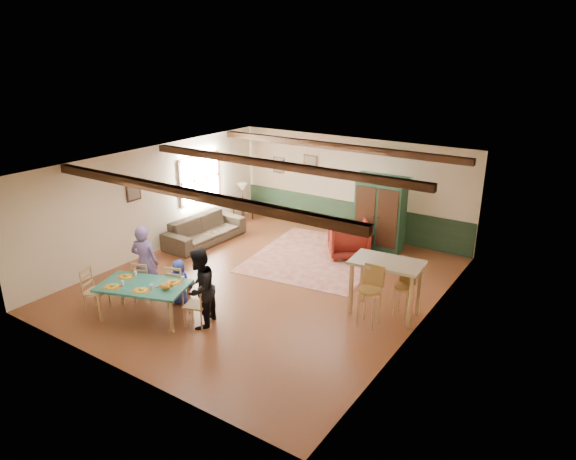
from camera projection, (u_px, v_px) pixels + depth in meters
The scene contains 35 objects.
floor at pixel (267, 282), 11.51m from camera, with size 8.00×8.00×0.00m, color #5B2D19.
wall_back at pixel (351, 186), 14.19m from camera, with size 7.00×0.02×2.70m, color beige.
wall_left at pixel (153, 200), 12.88m from camera, with size 0.02×8.00×2.70m, color beige.
wall_right at pixel (423, 261), 9.23m from camera, with size 0.02×8.00×2.70m, color beige.
ceiling at pixel (265, 164), 10.60m from camera, with size 7.00×8.00×0.02m, color silver.
wainscot_back at pixel (349, 217), 14.47m from camera, with size 6.95×0.03×0.90m, color #1A301E.
ceiling_beam_front at pixel (186, 193), 8.82m from camera, with size 6.95×0.16×0.16m, color black.
ceiling_beam_mid at pixel (276, 165), 10.94m from camera, with size 6.95×0.16×0.16m, color black.
ceiling_beam_back at pixel (335, 146), 12.98m from camera, with size 6.95×0.16×0.16m, color black.
window_left at pixel (200, 179), 14.13m from camera, with size 0.06×1.60×1.30m, color white, non-canonical shape.
picture_left_wall at pixel (133, 190), 12.26m from camera, with size 0.04×0.42×0.52m, color gray, non-canonical shape.
picture_back_a at pixel (310, 165), 14.69m from camera, with size 0.45×0.04×0.55m, color gray, non-canonical shape.
picture_back_b at pixel (279, 165), 15.31m from camera, with size 0.38×0.04×0.48m, color gray, non-canonical shape.
dining_table at pixel (145, 301), 9.91m from camera, with size 1.68×0.93×0.70m, color #216957, non-canonical shape.
dining_chair_far_left at pixel (145, 280), 10.58m from camera, with size 0.39×0.41×0.89m, color tan, non-canonical shape.
dining_chair_far_right at pixel (178, 284), 10.40m from camera, with size 0.39×0.41×0.89m, color tan, non-canonical shape.
dining_chair_end_left at pixel (96, 291), 10.13m from camera, with size 0.39×0.41×0.89m, color tan, non-canonical shape.
dining_chair_end_right at pixel (196, 304), 9.62m from camera, with size 0.39×0.41×0.89m, color tan, non-canonical shape.
person_man at pixel (145, 263), 10.52m from camera, with size 0.59×0.39×1.61m, color slate.
person_woman at pixel (200, 288), 9.48m from camera, with size 0.75×0.58×1.54m, color black.
person_child at pixel (180, 282), 10.46m from camera, with size 0.46×0.30×0.94m, color #293AA7.
cat at pixel (165, 286), 9.55m from camera, with size 0.34×0.13×0.17m, color orange, non-canonical shape.
place_setting_near_left at pixel (112, 284), 9.68m from camera, with size 0.37×0.28×0.11m, color gold, non-canonical shape.
place_setting_near_center at pixel (141, 288), 9.53m from camera, with size 0.37×0.28×0.11m, color gold, non-canonical shape.
place_setting_far_left at pixel (126, 274), 10.11m from camera, with size 0.37×0.28×0.11m, color gold, non-canonical shape.
place_setting_far_right at pixel (173, 280), 9.86m from camera, with size 0.37×0.28×0.11m, color gold, non-canonical shape.
area_rug at pixel (316, 257), 12.89m from camera, with size 2.93×3.48×0.01m, color beige.
armoire at pixel (380, 213), 13.12m from camera, with size 1.38×0.55×1.95m, color #173927.
armchair at pixel (349, 239), 12.84m from camera, with size 0.96×0.99×0.90m, color #551211.
sofa at pixel (205, 230), 13.78m from camera, with size 2.37×0.93×0.69m, color #352C21.
end_table at pixel (243, 210), 15.58m from camera, with size 0.48×0.48×0.59m, color black, non-canonical shape.
table_lamp at pixel (242, 192), 15.39m from camera, with size 0.30×0.30×0.54m, color tan, non-canonical shape.
counter_table at pixel (385, 288), 9.97m from camera, with size 1.35×0.79×1.13m, color beige, non-canonical shape.
bar_stool_left at pixel (369, 297), 9.55m from camera, with size 0.42×0.46×1.18m, color #A37F3F, non-canonical shape.
bar_stool_right at pixel (403, 293), 9.91m from camera, with size 0.36×0.39×1.01m, color #A37F3F, non-canonical shape.
Camera 1 is at (6.18, -8.42, 4.99)m, focal length 32.00 mm.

